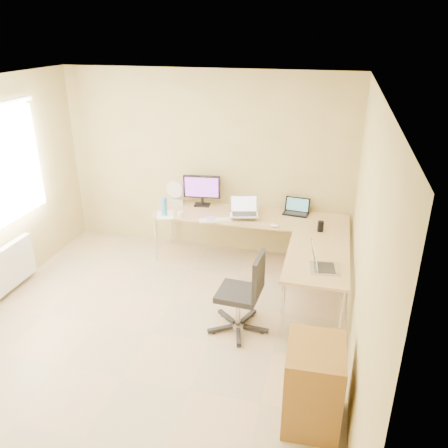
% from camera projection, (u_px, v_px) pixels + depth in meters
% --- Properties ---
extents(floor, '(4.50, 4.50, 0.00)m').
position_uv_depth(floor, '(152.00, 332.00, 4.99)').
color(floor, tan).
rests_on(floor, ground).
extents(ceiling, '(4.50, 4.50, 0.00)m').
position_uv_depth(ceiling, '(132.00, 89.00, 3.94)').
color(ceiling, white).
rests_on(ceiling, ground).
extents(wall_back, '(4.50, 0.00, 4.50)m').
position_uv_depth(wall_back, '(206.00, 163.00, 6.46)').
color(wall_back, '#CCBA7A').
rests_on(wall_back, ground).
extents(wall_right, '(0.00, 4.50, 4.50)m').
position_uv_depth(wall_right, '(363.00, 248.00, 4.00)').
color(wall_right, '#CCBA7A').
rests_on(wall_right, ground).
extents(desk_main, '(2.65, 0.70, 0.73)m').
position_uv_depth(desk_main, '(249.00, 239.00, 6.32)').
color(desk_main, tan).
rests_on(desk_main, ground).
extents(desk_return, '(0.70, 1.30, 0.73)m').
position_uv_depth(desk_return, '(315.00, 284.00, 5.22)').
color(desk_return, tan).
rests_on(desk_return, ground).
extents(monitor, '(0.54, 0.23, 0.45)m').
position_uv_depth(monitor, '(202.00, 191.00, 6.43)').
color(monitor, black).
rests_on(monitor, desk_main).
extents(book_stack, '(0.27, 0.33, 0.05)m').
position_uv_depth(book_stack, '(248.00, 214.00, 6.17)').
color(book_stack, '#20695F').
rests_on(book_stack, desk_main).
extents(laptop_center, '(0.45, 0.39, 0.25)m').
position_uv_depth(laptop_center, '(244.00, 207.00, 6.01)').
color(laptop_center, silver).
rests_on(laptop_center, desk_main).
extents(laptop_black, '(0.37, 0.29, 0.21)m').
position_uv_depth(laptop_black, '(296.00, 207.00, 6.18)').
color(laptop_black, black).
rests_on(laptop_black, desk_main).
extents(keyboard, '(0.45, 0.27, 0.02)m').
position_uv_depth(keyboard, '(216.00, 220.00, 6.00)').
color(keyboard, white).
rests_on(keyboard, desk_main).
extents(mouse, '(0.13, 0.10, 0.04)m').
position_uv_depth(mouse, '(275.00, 225.00, 5.82)').
color(mouse, white).
rests_on(mouse, desk_main).
extents(mug, '(0.11, 0.11, 0.09)m').
position_uv_depth(mug, '(181.00, 214.00, 6.09)').
color(mug, white).
rests_on(mug, desk_main).
extents(cd_stack, '(0.17, 0.17, 0.03)m').
position_uv_depth(cd_stack, '(210.00, 219.00, 6.01)').
color(cd_stack, silver).
rests_on(cd_stack, desk_main).
extents(water_bottle, '(0.08, 0.08, 0.26)m').
position_uv_depth(water_bottle, '(164.00, 207.00, 6.11)').
color(water_bottle, '#3E97DD').
rests_on(water_bottle, desk_main).
extents(papers, '(0.32, 0.38, 0.01)m').
position_uv_depth(papers, '(165.00, 215.00, 6.19)').
color(papers, white).
rests_on(papers, desk_main).
extents(white_box, '(0.25, 0.20, 0.08)m').
position_uv_depth(white_box, '(176.00, 201.00, 6.57)').
color(white_box, beige).
rests_on(white_box, desk_main).
extents(desk_fan, '(0.28, 0.28, 0.32)m').
position_uv_depth(desk_fan, '(176.00, 193.00, 6.54)').
color(desk_fan, silver).
rests_on(desk_fan, desk_main).
extents(black_cup, '(0.10, 0.10, 0.13)m').
position_uv_depth(black_cup, '(321.00, 226.00, 5.67)').
color(black_cup, black).
rests_on(black_cup, desk_main).
extents(laptop_return, '(0.40, 0.33, 0.24)m').
position_uv_depth(laptop_return, '(325.00, 259.00, 4.76)').
color(laptop_return, silver).
rests_on(laptop_return, desk_return).
extents(office_chair, '(0.60, 0.60, 0.95)m').
position_uv_depth(office_chair, '(238.00, 290.00, 4.86)').
color(office_chair, black).
rests_on(office_chair, ground).
extents(cabinet, '(0.48, 0.59, 0.79)m').
position_uv_depth(cabinet, '(313.00, 386.00, 3.75)').
color(cabinet, brown).
rests_on(cabinet, ground).
extents(radiator, '(0.09, 0.80, 0.55)m').
position_uv_depth(radiator, '(11.00, 266.00, 5.65)').
color(radiator, white).
rests_on(radiator, ground).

